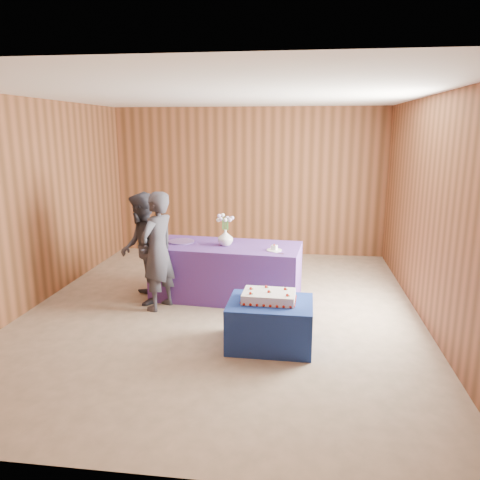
% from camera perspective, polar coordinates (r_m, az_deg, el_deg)
% --- Properties ---
extents(ground, '(6.00, 6.00, 0.00)m').
position_cam_1_polar(ground, '(6.15, -2.17, -8.60)').
color(ground, tan).
rests_on(ground, ground).
extents(room_shell, '(5.04, 6.04, 2.72)m').
position_cam_1_polar(room_shell, '(5.73, -2.33, 8.37)').
color(room_shell, brown).
rests_on(room_shell, ground).
extents(cake_table, '(0.91, 0.71, 0.50)m').
position_cam_1_polar(cake_table, '(5.15, 3.69, -10.13)').
color(cake_table, navy).
rests_on(cake_table, ground).
extents(serving_table, '(2.07, 1.07, 0.75)m').
position_cam_1_polar(serving_table, '(6.52, -1.62, -3.82)').
color(serving_table, '#462F83').
rests_on(serving_table, ground).
extents(sheet_cake, '(0.60, 0.42, 0.13)m').
position_cam_1_polar(sheet_cake, '(5.06, 3.55, -6.87)').
color(sheet_cake, silver).
rests_on(sheet_cake, cake_table).
extents(vase, '(0.22, 0.22, 0.22)m').
position_cam_1_polar(vase, '(6.38, -1.80, 0.30)').
color(vase, silver).
rests_on(vase, serving_table).
extents(flower_spray, '(0.24, 0.24, 0.18)m').
position_cam_1_polar(flower_spray, '(6.33, -1.81, 2.63)').
color(flower_spray, '#2D712E').
rests_on(flower_spray, vase).
extents(platter, '(0.45, 0.45, 0.02)m').
position_cam_1_polar(platter, '(6.62, -7.17, -0.20)').
color(platter, '#654890').
rests_on(platter, serving_table).
extents(plate, '(0.21, 0.21, 0.01)m').
position_cam_1_polar(plate, '(6.14, 4.19, -1.23)').
color(plate, white).
rests_on(plate, serving_table).
extents(cake_slice, '(0.09, 0.08, 0.08)m').
position_cam_1_polar(cake_slice, '(6.13, 4.20, -0.89)').
color(cake_slice, silver).
rests_on(cake_slice, plate).
extents(knife, '(0.24, 0.14, 0.00)m').
position_cam_1_polar(knife, '(6.04, 4.29, -1.53)').
color(knife, silver).
rests_on(knife, serving_table).
extents(guest_left, '(0.56, 0.66, 1.54)m').
position_cam_1_polar(guest_left, '(6.10, -10.00, -1.37)').
color(guest_left, '#35343E').
rests_on(guest_left, ground).
extents(guest_right, '(0.79, 0.89, 1.50)m').
position_cam_1_polar(guest_right, '(6.37, -11.79, -1.02)').
color(guest_right, '#32313B').
rests_on(guest_right, ground).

